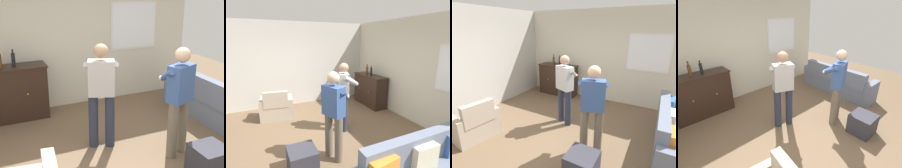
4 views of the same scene
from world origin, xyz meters
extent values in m
plane|color=brown|center=(0.00, 0.00, 0.00)|extent=(10.40, 10.40, 0.00)
cube|color=beige|center=(0.00, 2.66, 1.40)|extent=(5.20, 0.12, 2.80)
cube|color=silver|center=(1.28, 2.60, 1.59)|extent=(1.09, 0.02, 1.04)
cube|color=white|center=(1.28, 2.59, 1.59)|extent=(1.01, 0.03, 0.96)
cube|color=slate|center=(2.02, 0.85, 0.21)|extent=(0.55, 1.93, 0.42)
cube|color=slate|center=(1.81, 0.85, 0.64)|extent=(0.18, 1.93, 0.45)
cube|color=slate|center=(2.02, 1.89, 0.32)|extent=(0.55, 0.18, 0.64)
cube|color=#386BB7|center=(1.94, 1.56, 0.60)|extent=(0.20, 0.42, 0.36)
cube|color=beige|center=(1.94, 0.85, 0.60)|extent=(0.16, 0.41, 0.36)
cube|color=black|center=(-1.43, 2.30, 0.51)|extent=(1.30, 0.44, 1.02)
cube|color=black|center=(-1.43, 2.30, 1.03)|extent=(1.34, 0.48, 0.03)
sphere|color=#B79338|center=(-1.17, 2.06, 0.56)|extent=(0.04, 0.04, 0.04)
cylinder|color=#593314|center=(-1.58, 2.26, 1.18)|extent=(0.07, 0.07, 0.26)
cylinder|color=black|center=(-1.34, 2.27, 1.18)|extent=(0.07, 0.07, 0.26)
cylinder|color=black|center=(-1.34, 2.27, 1.33)|extent=(0.03, 0.03, 0.05)
cylinder|color=#262626|center=(-1.34, 2.27, 1.36)|extent=(0.03, 0.03, 0.02)
cube|color=#33333D|center=(0.78, -0.62, 0.21)|extent=(0.46, 0.46, 0.42)
cylinder|color=#282D42|center=(-0.39, 0.74, 0.44)|extent=(0.15, 0.15, 0.88)
cylinder|color=#282D42|center=(-0.15, 0.65, 0.44)|extent=(0.15, 0.15, 0.88)
cube|color=#B7B7B7|center=(-0.27, 0.69, 1.16)|extent=(0.45, 0.35, 0.55)
sphere|color=tan|center=(-0.27, 0.69, 1.57)|extent=(0.22, 0.22, 0.22)
cylinder|color=#B7B7B7|center=(-0.32, 0.88, 1.27)|extent=(0.42, 0.31, 0.29)
cylinder|color=#B7B7B7|center=(-0.10, 0.80, 1.27)|extent=(0.20, 0.45, 0.29)
cube|color=white|center=(-0.15, 0.99, 1.18)|extent=(0.15, 0.09, 0.04)
cylinder|color=#6B6051|center=(0.56, -0.04, 0.44)|extent=(0.15, 0.15, 0.88)
cylinder|color=#6B6051|center=(0.80, 0.04, 0.44)|extent=(0.15, 0.15, 0.88)
cube|color=#385693|center=(0.68, 0.00, 1.16)|extent=(0.45, 0.34, 0.55)
sphere|color=#D8AD8C|center=(0.68, 0.00, 1.57)|extent=(0.22, 0.22, 0.22)
cylinder|color=#385693|center=(0.52, 0.11, 1.27)|extent=(0.21, 0.44, 0.29)
cylinder|color=#385693|center=(0.74, 0.19, 1.27)|extent=(0.41, 0.32, 0.29)
cube|color=white|center=(0.57, 0.30, 1.18)|extent=(0.15, 0.09, 0.04)
camera|label=1|loc=(-1.95, -3.46, 2.60)|focal=50.00mm
camera|label=2|loc=(3.35, -1.17, 2.19)|focal=28.00mm
camera|label=3|loc=(1.62, -2.67, 2.28)|focal=28.00mm
camera|label=4|loc=(-2.35, -1.82, 2.49)|focal=28.00mm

